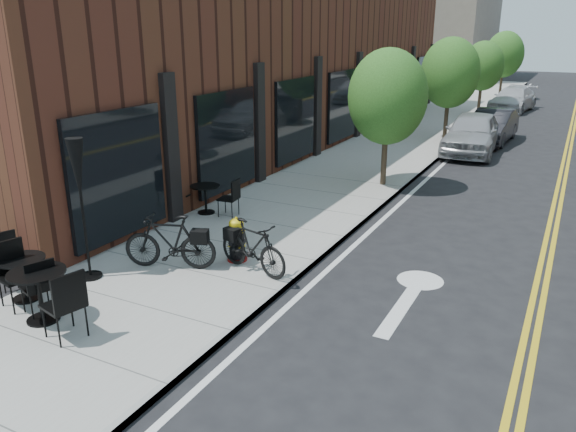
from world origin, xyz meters
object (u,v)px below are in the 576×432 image
Objects in this scene: fire_hydrant at (237,240)px; bicycle_left at (170,242)px; bicycle_right at (253,247)px; parked_car_c at (513,99)px; parked_car_a at (472,133)px; parked_car_b at (492,126)px; bistro_set_c at (205,195)px; patio_umbrella at (79,180)px; bistro_set_a at (23,273)px; bistro_set_b at (39,289)px.

fire_hydrant is 1.27m from bicycle_left.
parked_car_c reaches higher than bicycle_right.
parked_car_b is at bearing 81.05° from parked_car_a.
parked_car_b is 9.86m from parked_car_c.
patio_umbrella reaches higher than bistro_set_c.
fire_hydrant is at bearing 113.31° from bicycle_left.
bistro_set_a is 0.71× the size of patio_umbrella.
bistro_set_c is (-1.33, 3.02, -0.07)m from bicycle_left.
fire_hydrant is 3.11m from bistro_set_c.
parked_car_a is at bearing -82.35° from parked_car_c.
patio_umbrella is 0.58× the size of parked_car_a.
bicycle_right is 0.96× the size of bistro_set_c.
patio_umbrella is (-1.95, -1.89, 1.41)m from fire_hydrant.
parked_car_b is (4.44, 17.17, -1.30)m from patio_umbrella.
parked_car_c is at bearing 88.55° from parked_car_a.
parked_car_a is (4.10, 14.62, -1.20)m from patio_umbrella.
parked_car_a is (3.56, 16.11, 0.10)m from bistro_set_b.
bistro_set_b is at bearing -89.46° from parked_car_c.
fire_hydrant is 3.06m from patio_umbrella.
bicycle_left is 3.31m from bistro_set_c.
bistro_set_c is (-0.00, 5.16, -0.03)m from bistro_set_a.
bistro_set_c is 0.38× the size of parked_car_c.
bicycle_left is 0.86× the size of bistro_set_b.
parked_car_c reaches higher than bistro_set_a.
bicycle_left is 26.20m from parked_car_c.
bicycle_right is 3.24m from patio_umbrella.
bistro_set_a is 0.41× the size of parked_car_a.
bistro_set_b is at bearing -98.52° from parked_car_b.
bicycle_left is 2.56m from bistro_set_b.
bistro_set_a is at bearing -104.78° from patio_umbrella.
bicycle_left is 16.51m from parked_car_b.
bicycle_right is 0.41× the size of parked_car_b.
parked_car_a is (4.40, 15.74, 0.16)m from bistro_set_a.
bistro_set_b is 16.50m from parked_car_a.
bistro_set_a is at bearing -91.23° from parked_car_c.
bistro_set_c reaches higher than fire_hydrant.
bistro_set_a is 0.40× the size of parked_car_c.
fire_hydrant is 15.48m from parked_car_b.
bicycle_left reaches higher than bistro_set_c.
bicycle_right is at bearing -98.46° from parked_car_a.
bicycle_left is 0.97× the size of bistro_set_a.
parked_car_a is 12.41m from parked_car_c.
bistro_set_b is (0.84, -0.37, 0.06)m from bistro_set_a.
bicycle_left is at bearing -98.63° from parked_car_b.
fire_hydrant is 0.20× the size of parked_car_a.
bistro_set_c is at bearing 94.20° from patio_umbrella.
parked_car_c is (4.40, 22.99, 0.07)m from bistro_set_c.
parked_car_c is at bearing 78.38° from fire_hydrant.
parked_car_b is at bearing 75.50° from patio_umbrella.
bicycle_left is 1.07× the size of bicycle_right.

